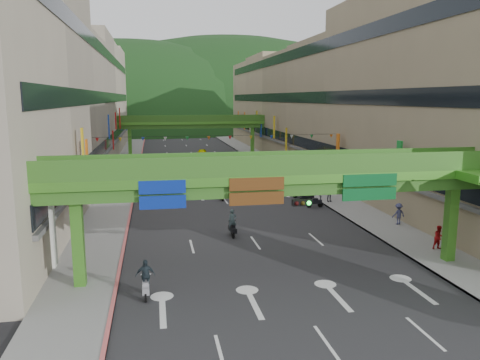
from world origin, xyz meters
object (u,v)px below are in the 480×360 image
(car_silver, at_px, (186,178))
(car_yellow, at_px, (202,153))
(overpass_near, at_px, (298,188))
(scooter_rider_near, at_px, (233,224))
(scooter_rider_mid, at_px, (216,181))
(pedestrian_red, at_px, (439,240))

(car_silver, relative_size, car_yellow, 0.95)
(overpass_near, bearing_deg, car_yellow, 89.56)
(scooter_rider_near, xyz_separation_m, car_silver, (-1.86, 22.42, -0.33))
(overpass_near, relative_size, scooter_rider_mid, 14.88)
(overpass_near, relative_size, scooter_rider_near, 13.71)
(car_silver, bearing_deg, pedestrian_red, -52.81)
(car_yellow, relative_size, pedestrian_red, 2.43)
(overpass_near, xyz_separation_m, scooter_rider_mid, (-1.05, 27.01, -4.25))
(scooter_rider_near, bearing_deg, car_silver, 94.73)
(scooter_rider_mid, xyz_separation_m, pedestrian_red, (11.79, -24.39, -0.15))
(car_silver, relative_size, pedestrian_red, 2.32)
(scooter_rider_near, bearing_deg, pedestrian_red, -24.44)
(scooter_rider_near, distance_m, car_silver, 22.50)
(car_yellow, height_order, pedestrian_red, pedestrian_red)
(overpass_near, height_order, car_yellow, overpass_near)
(overpass_near, distance_m, scooter_rider_mid, 27.36)
(scooter_rider_mid, bearing_deg, car_yellow, 87.15)
(overpass_near, height_order, car_silver, overpass_near)
(car_yellow, bearing_deg, pedestrian_red, -69.59)
(car_yellow, bearing_deg, scooter_rider_near, -83.53)
(scooter_rider_mid, xyz_separation_m, car_silver, (-3.06, 3.94, -0.34))
(scooter_rider_mid, bearing_deg, car_silver, 127.89)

